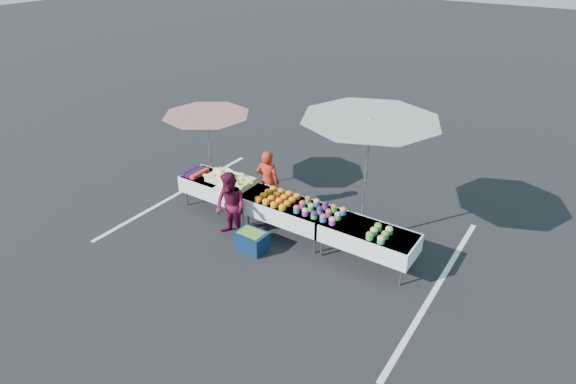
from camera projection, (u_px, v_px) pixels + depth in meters
The scene contains 17 objects.
ground at pixel (288, 233), 10.18m from camera, with size 80.00×80.00×0.00m, color black.
stripe_left at pixel (179, 193), 11.73m from camera, with size 0.10×5.00×0.00m, color silver.
stripe_right at pixel (436, 288), 8.63m from camera, with size 0.10×5.00×0.00m, color silver.
table_left at pixel (221, 187), 10.78m from camera, with size 1.86×0.81×0.75m.
table_center at pixel (288, 210), 9.90m from camera, with size 1.86×0.81×0.75m.
table_right at pixel (368, 237), 9.03m from camera, with size 1.86×0.81×0.75m.
berry_punnets at pixel (195, 172), 10.98m from camera, with size 0.40×0.54×0.08m.
corn_pile at pixel (230, 179), 10.57m from camera, with size 1.16×0.57×0.26m.
plastic_bags at pixel (222, 188), 10.32m from camera, with size 0.30×0.25×0.05m, color white.
carrot_bowls at pixel (278, 197), 9.91m from camera, with size 0.75×0.69×0.11m.
potato_cups at pixel (320, 210), 9.42m from camera, with size 0.94×0.58×0.16m.
bean_baskets at pixel (380, 233), 8.72m from camera, with size 0.36×0.50×0.15m.
vendor at pixel (268, 182), 10.67m from camera, with size 0.54×0.35×1.48m, color #B42514.
customer at pixel (230, 207), 9.72m from camera, with size 0.71×0.55×1.47m, color #5A0D2B.
umbrella_left at pixel (207, 122), 10.85m from camera, with size 2.34×2.34×2.04m.
umbrella_right at pixel (369, 131), 8.79m from camera, with size 2.62×2.62×2.68m.
storage_bin at pixel (252, 240), 9.59m from camera, with size 0.62×0.46×0.40m.
Camera 1 is at (4.70, -7.10, 5.65)m, focal length 30.00 mm.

